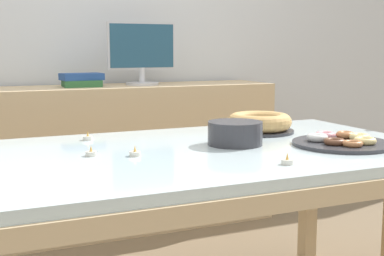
% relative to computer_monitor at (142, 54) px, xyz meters
% --- Properties ---
extents(wall_back, '(8.00, 0.10, 2.60)m').
position_rel_computer_monitor_xyz_m(wall_back, '(-0.22, 0.30, 0.23)').
color(wall_back, silver).
rests_on(wall_back, ground).
extents(dining_table, '(1.77, 1.06, 0.74)m').
position_rel_computer_monitor_xyz_m(dining_table, '(-0.22, -1.34, -0.41)').
color(dining_table, silver).
rests_on(dining_table, ground).
extents(sideboard, '(2.06, 0.44, 0.88)m').
position_rel_computer_monitor_xyz_m(sideboard, '(-0.22, 0.00, -0.63)').
color(sideboard, '#D1B284').
rests_on(sideboard, ground).
extents(computer_monitor, '(0.42, 0.20, 0.38)m').
position_rel_computer_monitor_xyz_m(computer_monitor, '(0.00, 0.00, 0.00)').
color(computer_monitor, silver).
rests_on(computer_monitor, sideboard).
extents(book_stack, '(0.25, 0.17, 0.08)m').
position_rel_computer_monitor_xyz_m(book_stack, '(-0.37, 0.00, -0.15)').
color(book_stack, '#2D6638').
rests_on(book_stack, sideboard).
extents(cake_chocolate_round, '(0.30, 0.30, 0.08)m').
position_rel_computer_monitor_xyz_m(cake_chocolate_round, '(0.17, -1.10, -0.29)').
color(cake_chocolate_round, '#333338').
rests_on(cake_chocolate_round, dining_table).
extents(pastry_platter, '(0.38, 0.38, 0.04)m').
position_rel_computer_monitor_xyz_m(pastry_platter, '(0.29, -1.50, -0.32)').
color(pastry_platter, '#333338').
rests_on(pastry_platter, dining_table).
extents(plate_stack, '(0.21, 0.21, 0.09)m').
position_rel_computer_monitor_xyz_m(plate_stack, '(-0.08, -1.32, -0.29)').
color(plate_stack, '#333338').
rests_on(plate_stack, dining_table).
extents(tealight_near_cakes, '(0.04, 0.04, 0.04)m').
position_rel_computer_monitor_xyz_m(tealight_near_cakes, '(-0.64, -1.31, -0.33)').
color(tealight_near_cakes, silver).
rests_on(tealight_near_cakes, dining_table).
extents(tealight_near_front, '(0.04, 0.04, 0.04)m').
position_rel_computer_monitor_xyz_m(tealight_near_front, '(-0.50, -1.38, -0.33)').
color(tealight_near_front, silver).
rests_on(tealight_near_front, dining_table).
extents(tealight_right_edge, '(0.04, 0.04, 0.04)m').
position_rel_computer_monitor_xyz_m(tealight_right_edge, '(-0.10, -1.70, -0.33)').
color(tealight_right_edge, silver).
rests_on(tealight_right_edge, dining_table).
extents(tealight_centre, '(0.04, 0.04, 0.04)m').
position_rel_computer_monitor_xyz_m(tealight_centre, '(-0.57, -0.99, -0.33)').
color(tealight_centre, silver).
rests_on(tealight_centre, dining_table).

